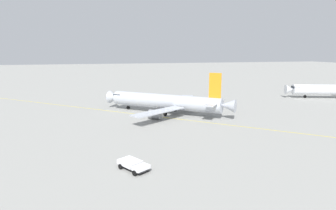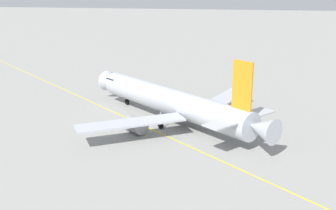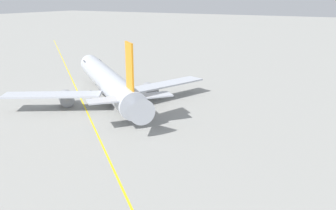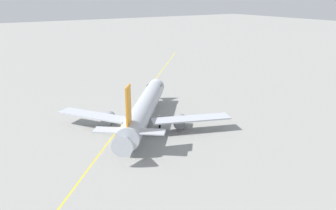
% 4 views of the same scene
% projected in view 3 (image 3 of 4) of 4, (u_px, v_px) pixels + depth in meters
% --- Properties ---
extents(ground_plane, '(600.00, 600.00, 0.00)m').
position_uv_depth(ground_plane, '(119.00, 108.00, 59.49)').
color(ground_plane, gray).
extents(airliner_main, '(32.42, 28.62, 11.91)m').
position_uv_depth(airliner_main, '(109.00, 83.00, 62.65)').
color(airliner_main, '#B2B7C1').
rests_on(airliner_main, ground_plane).
extents(taxiway_centreline, '(145.26, 124.68, 0.01)m').
position_uv_depth(taxiway_centreline, '(82.00, 100.00, 63.87)').
color(taxiway_centreline, yellow).
rests_on(taxiway_centreline, ground_plane).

